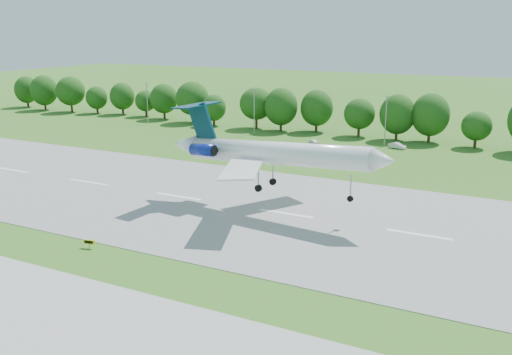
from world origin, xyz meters
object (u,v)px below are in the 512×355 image
airliner (266,152)px  service_vehicle_b (314,141)px  taxi_sign_left (89,242)px  service_vehicle_a (397,146)px

airliner → service_vehicle_b: bearing=108.1°
service_vehicle_b → airliner: bearing=-136.3°
taxi_sign_left → service_vehicle_a: (20.28, 80.49, -0.15)m
airliner → service_vehicle_a: bearing=87.4°
service_vehicle_a → service_vehicle_b: service_vehicle_a is taller
service_vehicle_b → taxi_sign_left: bearing=-150.5°
airliner → taxi_sign_left: bearing=-114.6°
airliner → service_vehicle_b: airliner is taller
airliner → service_vehicle_a: (6.79, 56.07, -8.73)m
airliner → taxi_sign_left: size_ratio=23.60×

